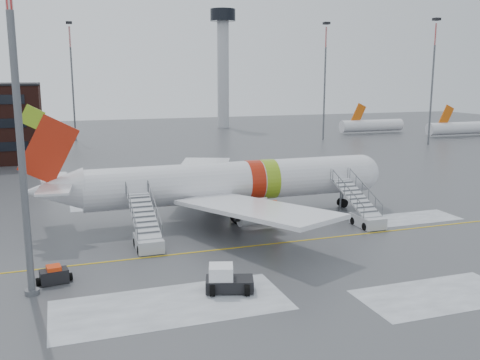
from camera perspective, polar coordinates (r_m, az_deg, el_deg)
name	(u,v)px	position (r m, az deg, el deg)	size (l,w,h in m)	color
ground	(219,246)	(43.45, -2.25, -7.01)	(260.00, 260.00, 0.00)	#494C4F
airliner	(224,183)	(51.02, -1.74, -0.30)	(35.03, 32.97, 11.18)	white
airstair_fwd	(363,213)	(50.42, 13.03, -3.47)	(2.05, 7.70, 3.48)	silver
airstair_aft	(147,234)	(43.52, -9.92, -5.67)	(2.05, 7.70, 3.48)	#B8BBBF
pushback_tug	(226,280)	(34.45, -1.45, -10.60)	(3.35, 2.89, 1.72)	black
baggage_tractor	(54,276)	(37.84, -19.21, -9.62)	(2.36, 1.30, 1.19)	black
light_mast_near	(18,113)	(34.22, -22.61, 6.64)	(1.20, 1.20, 21.68)	#595B60
control_tower	(223,55)	(141.02, -1.82, 13.23)	(6.40, 6.40, 30.00)	#B2B5BA
light_mast_far_ne	(325,74)	(114.96, 9.05, 11.13)	(1.20, 1.20, 24.25)	#595B60
light_mast_far_n	(72,74)	(117.62, -17.49, 10.76)	(1.20, 1.20, 24.25)	#595B60
light_mast_far_e	(433,74)	(112.02, 19.88, 10.63)	(1.20, 1.20, 24.25)	#595B60
distant_aircraft	(399,135)	(128.21, 16.58, 4.60)	(35.00, 18.00, 8.00)	#D8590C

